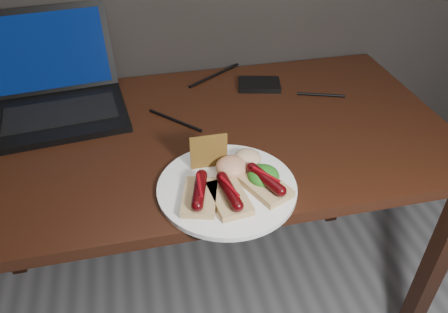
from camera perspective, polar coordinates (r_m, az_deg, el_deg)
name	(u,v)px	position (r m, az deg, el deg)	size (l,w,h in m)	color
desk	(187,159)	(1.20, -4.80, -0.33)	(1.40, 0.70, 0.75)	black
laptop	(57,92)	(1.31, -21.00, 7.93)	(0.38, 0.38, 0.25)	black
hard_drive	(259,85)	(1.36, 4.62, 9.35)	(0.13, 0.08, 0.02)	black
desk_cables	(176,105)	(1.27, -6.35, 6.71)	(1.01, 0.38, 0.01)	black
plate	(227,188)	(0.97, 0.39, -4.08)	(0.31, 0.31, 0.01)	white
bread_sausage_left	(200,194)	(0.92, -3.19, -4.90)	(0.10, 0.13, 0.04)	tan
bread_sausage_center	(229,195)	(0.91, 0.71, -5.06)	(0.08, 0.12, 0.04)	tan
bread_sausage_right	(265,183)	(0.95, 5.43, -3.49)	(0.11, 0.13, 0.04)	tan
crispbread	(209,152)	(0.99, -2.00, 0.65)	(0.09, 0.01, 0.09)	olive
salad_greens	(263,176)	(0.96, 5.18, -2.51)	(0.07, 0.07, 0.04)	#175E12
salsa_mound	(232,167)	(0.98, 1.00, -1.34)	(0.07, 0.07, 0.04)	#AA1F11
coleslaw_mound	(247,158)	(1.01, 3.06, -0.23)	(0.06, 0.06, 0.04)	beige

